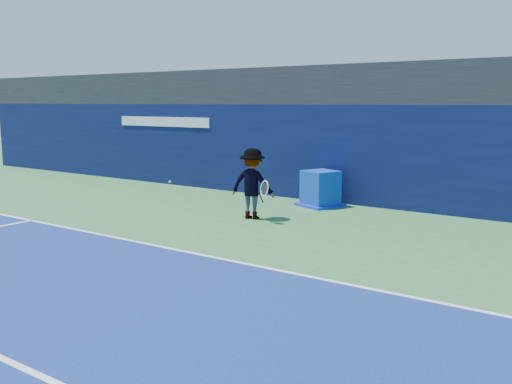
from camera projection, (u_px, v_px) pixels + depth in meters
ground at (47, 286)px, 9.64m from camera, size 80.00×80.00×0.00m
baseline at (170, 249)px, 12.06m from camera, size 24.00×0.10×0.01m
stadium_band at (352, 86)px, 18.35m from camera, size 36.00×3.00×1.20m
back_wall_assembly at (336, 153)px, 17.87m from camera, size 36.00×1.03×3.00m
equipment_cart at (320, 190)px, 16.98m from camera, size 1.42×1.42×1.06m
tennis_player at (252, 184)px, 15.10m from camera, size 1.42×0.90×1.87m
tennis_ball at (170, 182)px, 15.46m from camera, size 0.07×0.07×0.07m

